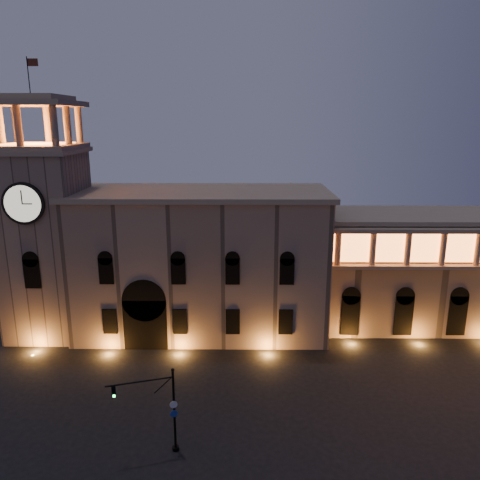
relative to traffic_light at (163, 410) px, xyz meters
The scene contains 5 objects.
ground 5.06m from the traffic_light, 21.53° to the left, with size 160.00×160.00×0.00m, color black.
government_building 23.68m from the traffic_light, 87.55° to the left, with size 30.80×12.80×17.60m.
clock_tower 29.52m from the traffic_light, 128.16° to the left, with size 9.80×9.80×32.40m.
colonnade_wing 43.28m from the traffic_light, 35.63° to the left, with size 40.60×11.50×14.50m.
traffic_light is the anchor object (origin of this frame).
Camera 1 is at (3.22, -33.06, 25.78)m, focal length 35.00 mm.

